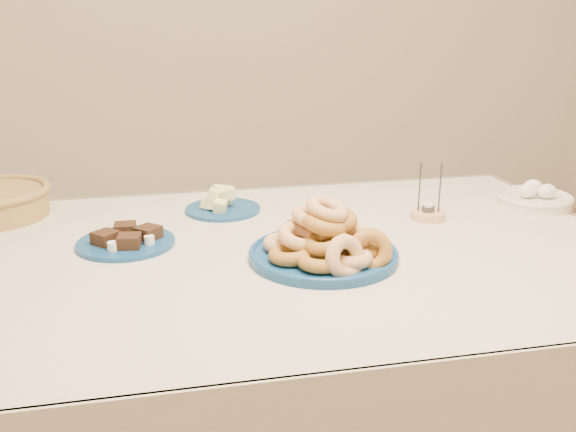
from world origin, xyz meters
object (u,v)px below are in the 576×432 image
at_px(melon_plate, 222,204).
at_px(egg_bowl, 534,198).
at_px(donut_platter, 326,244).
at_px(dining_table, 284,290).
at_px(candle_holder, 428,214).
at_px(brownie_plate, 126,240).

bearing_deg(melon_plate, egg_bowl, -9.08).
bearing_deg(donut_platter, dining_table, 132.42).
bearing_deg(dining_table, melon_plate, 108.23).
distance_m(melon_plate, candle_holder, 0.58).
xyz_separation_m(melon_plate, candle_holder, (0.54, -0.19, -0.01)).
distance_m(melon_plate, egg_bowl, 0.91).
height_order(dining_table, candle_holder, candle_holder).
xyz_separation_m(candle_holder, egg_bowl, (0.35, 0.05, 0.01)).
xyz_separation_m(melon_plate, egg_bowl, (0.90, -0.14, 0.00)).
bearing_deg(dining_table, donut_platter, -47.58).
bearing_deg(egg_bowl, candle_holder, -172.27).
bearing_deg(brownie_plate, donut_platter, -23.39).
bearing_deg(egg_bowl, donut_platter, -158.41).
height_order(dining_table, melon_plate, melon_plate).
distance_m(donut_platter, melon_plate, 0.46).
bearing_deg(melon_plate, dining_table, -71.77).
distance_m(donut_platter, egg_bowl, 0.76).
relative_size(dining_table, candle_holder, 10.90).
distance_m(dining_table, melon_plate, 0.38).
xyz_separation_m(donut_platter, melon_plate, (-0.19, 0.42, -0.02)).
relative_size(dining_table, melon_plate, 6.23).
distance_m(dining_table, brownie_plate, 0.40).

